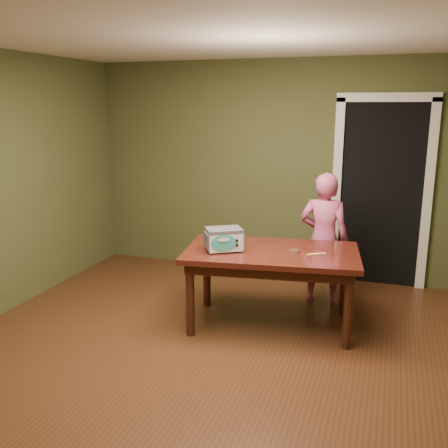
# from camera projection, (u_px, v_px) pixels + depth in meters

# --- Properties ---
(floor) EXTENTS (5.00, 5.00, 0.00)m
(floor) POSITION_uv_depth(u_px,v_px,m) (196.00, 364.00, 4.09)
(floor) COLOR #522A17
(floor) RESTS_ON ground
(room_shell) EXTENTS (4.52, 5.02, 2.61)m
(room_shell) POSITION_uv_depth(u_px,v_px,m) (193.00, 156.00, 3.69)
(room_shell) COLOR #494F2A
(room_shell) RESTS_ON ground
(doorway) EXTENTS (1.10, 0.66, 2.25)m
(doorway) POSITION_uv_depth(u_px,v_px,m) (382.00, 191.00, 5.99)
(doorway) COLOR black
(doorway) RESTS_ON ground
(dining_table) EXTENTS (1.71, 1.12, 0.75)m
(dining_table) POSITION_uv_depth(u_px,v_px,m) (271.00, 261.00, 4.67)
(dining_table) COLOR #35130C
(dining_table) RESTS_ON floor
(toy_oven) EXTENTS (0.40, 0.37, 0.21)m
(toy_oven) POSITION_uv_depth(u_px,v_px,m) (224.00, 239.00, 4.62)
(toy_oven) COLOR #4C4F54
(toy_oven) RESTS_ON dining_table
(baking_pan) EXTENTS (0.10, 0.10, 0.02)m
(baking_pan) POSITION_uv_depth(u_px,v_px,m) (294.00, 251.00, 4.59)
(baking_pan) COLOR silver
(baking_pan) RESTS_ON dining_table
(spatula) EXTENTS (0.17, 0.12, 0.01)m
(spatula) POSITION_uv_depth(u_px,v_px,m) (317.00, 254.00, 4.53)
(spatula) COLOR #FFDF6E
(spatula) RESTS_ON dining_table
(child) EXTENTS (0.52, 0.35, 1.41)m
(child) POSITION_uv_depth(u_px,v_px,m) (324.00, 239.00, 5.21)
(child) COLOR #C3507F
(child) RESTS_ON floor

